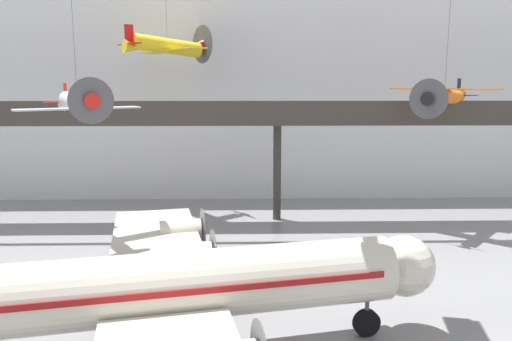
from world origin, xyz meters
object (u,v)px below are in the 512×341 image
(suspended_plane_silver_racer, at_px, (78,104))
(suspended_plane_yellow_lowwing, at_px, (167,46))
(suspended_plane_orange_highwing, at_px, (445,95))
(airliner_silver_main, at_px, (142,291))

(suspended_plane_silver_racer, xyz_separation_m, suspended_plane_yellow_lowwing, (2.96, 15.55, 4.40))
(suspended_plane_silver_racer, relative_size, suspended_plane_orange_highwing, 0.97)
(airliner_silver_main, bearing_deg, suspended_plane_orange_highwing, 32.07)
(airliner_silver_main, xyz_separation_m, suspended_plane_orange_highwing, (19.93, 19.11, 7.69))
(suspended_plane_yellow_lowwing, height_order, suspended_plane_orange_highwing, suspended_plane_yellow_lowwing)
(suspended_plane_silver_racer, bearing_deg, suspended_plane_yellow_lowwing, 135.48)
(suspended_plane_yellow_lowwing, bearing_deg, suspended_plane_orange_highwing, -51.26)
(suspended_plane_silver_racer, height_order, suspended_plane_orange_highwing, suspended_plane_orange_highwing)
(suspended_plane_silver_racer, relative_size, suspended_plane_yellow_lowwing, 1.43)
(suspended_plane_yellow_lowwing, bearing_deg, airliner_silver_main, -120.36)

